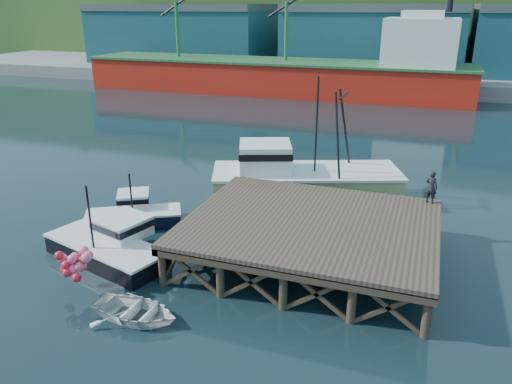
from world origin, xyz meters
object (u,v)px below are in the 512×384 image
at_px(dinghy, 135,311).
at_px(dockworker, 431,187).
at_px(boat_navy, 134,213).
at_px(boat_black, 110,245).
at_px(trawler, 302,175).

relative_size(dinghy, dockworker, 2.11).
height_order(boat_navy, boat_black, boat_black).
height_order(trawler, dockworker, trawler).
height_order(boat_black, dinghy, boat_black).
bearing_deg(dinghy, dockworker, -40.62).
relative_size(boat_black, trawler, 0.57).
relative_size(trawler, dinghy, 3.41).
xyz_separation_m(dinghy, dockworker, (10.84, 11.81, 2.62)).
height_order(boat_navy, dockworker, dockworker).
relative_size(boat_black, dockworker, 4.06).
distance_m(dinghy, dockworker, 16.24).
height_order(boat_black, trawler, trawler).
bearing_deg(boat_black, dinghy, -29.22).
distance_m(boat_navy, dinghy, 9.71).
bearing_deg(dinghy, boat_black, 46.38).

